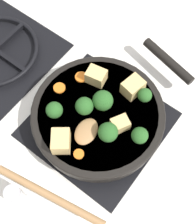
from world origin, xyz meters
The scene contains 18 objects.
ground_plane centered at (0.00, 0.00, 0.00)m, with size 2.40×2.40×0.00m, color white.
front_burner_grate centered at (0.00, 0.00, 0.01)m, with size 0.31×0.31×0.03m.
skillet_pan centered at (0.00, 0.00, 0.05)m, with size 0.42×0.32×0.05m.
wooden_spoon centered at (-0.15, -0.03, 0.08)m, with size 0.22×0.25×0.02m.
tofu_cube_center_large centered at (0.07, 0.06, 0.09)m, with size 0.04×0.04×0.04m, color #DBB770.
tofu_cube_near_handle centered at (0.00, -0.06, 0.09)m, with size 0.04×0.03×0.03m, color #DBB770.
tofu_cube_east_chunk centered at (0.09, -0.03, 0.09)m, with size 0.05×0.04×0.04m, color #DBB770.
tofu_cube_west_chunk centered at (-0.11, 0.02, 0.09)m, with size 0.05×0.04×0.04m, color #DBB770.
broccoli_floret_near_spoon centered at (0.09, -0.07, 0.10)m, with size 0.03×0.03×0.04m.
broccoli_floret_center_top centered at (-0.02, 0.03, 0.10)m, with size 0.04×0.04×0.05m.
broccoli_floret_east_rim centered at (-0.07, 0.07, 0.10)m, with size 0.04×0.04×0.05m.
broccoli_floret_west_rim centered at (0.00, -0.11, 0.10)m, with size 0.04×0.04×0.04m.
broccoli_floret_north_edge centered at (0.02, 0.00, 0.10)m, with size 0.05×0.05×0.05m.
broccoli_floret_south_cluster centered at (-0.04, -0.05, 0.10)m, with size 0.04×0.04×0.05m.
carrot_slice_orange_thin centered at (-0.11, -0.03, 0.08)m, with size 0.02×0.02×0.01m, color orange.
carrot_slice_near_center centered at (-0.01, 0.11, 0.08)m, with size 0.03×0.03×0.01m, color orange.
carrot_slice_edge_slice centered at (0.05, 0.09, 0.08)m, with size 0.03×0.03×0.01m, color orange.
salt_shaker centered at (-0.26, 0.03, 0.04)m, with size 0.04×0.04×0.09m.
Camera 1 is at (-0.25, -0.19, 0.73)m, focal length 50.00 mm.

